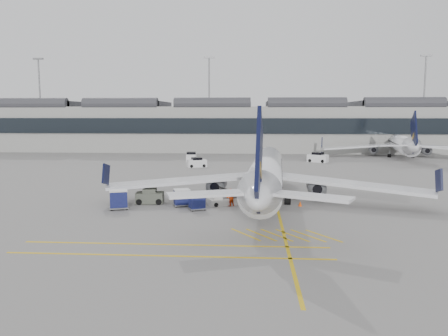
# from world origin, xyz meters

# --- Properties ---
(ground) EXTENTS (220.00, 220.00, 0.00)m
(ground) POSITION_xyz_m (0.00, 0.00, 0.00)
(ground) COLOR gray
(ground) RESTS_ON ground
(terminal) EXTENTS (200.00, 20.45, 12.40)m
(terminal) POSITION_xyz_m (0.00, 71.93, 6.14)
(terminal) COLOR #9E9E99
(terminal) RESTS_ON ground
(light_masts) EXTENTS (113.00, 0.60, 25.45)m
(light_masts) POSITION_xyz_m (-1.67, 86.00, 14.49)
(light_masts) COLOR slate
(light_masts) RESTS_ON ground
(apron_markings) EXTENTS (0.25, 60.00, 0.01)m
(apron_markings) POSITION_xyz_m (10.00, 10.00, 0.01)
(apron_markings) COLOR gold
(apron_markings) RESTS_ON ground
(airliner_main) EXTENTS (33.95, 37.18, 9.88)m
(airliner_main) POSITION_xyz_m (8.93, 6.39, 2.90)
(airliner_main) COLOR white
(airliner_main) RESTS_ON ground
(airliner_far) EXTENTS (33.57, 36.97, 9.89)m
(airliner_far) POSITION_xyz_m (39.50, 56.73, 2.91)
(airliner_far) COLOR white
(airliner_far) RESTS_ON ground
(belt_loader) EXTENTS (4.77, 3.02, 1.90)m
(belt_loader) POSITION_xyz_m (4.82, 4.04, 0.56)
(belt_loader) COLOR beige
(belt_loader) RESTS_ON ground
(baggage_cart_a) EXTENTS (2.01, 1.80, 1.78)m
(baggage_cart_a) POSITION_xyz_m (7.79, 9.50, 0.96)
(baggage_cart_a) COLOR gray
(baggage_cart_a) RESTS_ON ground
(baggage_cart_b) EXTENTS (1.90, 1.77, 1.58)m
(baggage_cart_b) POSITION_xyz_m (2.16, 1.43, 0.85)
(baggage_cart_b) COLOR gray
(baggage_cart_b) RESTS_ON ground
(baggage_cart_c) EXTENTS (2.00, 1.81, 1.74)m
(baggage_cart_c) POSITION_xyz_m (0.41, 3.07, 0.93)
(baggage_cart_c) COLOR gray
(baggage_cart_c) RESTS_ON ground
(baggage_cart_d) EXTENTS (2.19, 1.99, 1.91)m
(baggage_cart_d) POSITION_xyz_m (-5.55, 1.23, 1.02)
(baggage_cart_d) COLOR gray
(baggage_cart_d) RESTS_ON ground
(ramp_agent_a) EXTENTS (0.76, 0.66, 1.77)m
(ramp_agent_a) POSITION_xyz_m (6.67, 7.63, 0.88)
(ramp_agent_a) COLOR #F7520D
(ramp_agent_a) RESTS_ON ground
(ramp_agent_b) EXTENTS (1.10, 1.07, 1.78)m
(ramp_agent_b) POSITION_xyz_m (5.29, 3.43, 0.89)
(ramp_agent_b) COLOR red
(ramp_agent_b) RESTS_ON ground
(pushback_tug) EXTENTS (2.94, 1.97, 1.57)m
(pushback_tug) POSITION_xyz_m (-3.14, 4.18, 0.70)
(pushback_tug) COLOR #515548
(pushback_tug) RESTS_ON ground
(safety_cone_nose) EXTENTS (0.38, 0.38, 0.53)m
(safety_cone_nose) POSITION_xyz_m (8.43, 18.82, 0.26)
(safety_cone_nose) COLOR #F24C0A
(safety_cone_nose) RESTS_ON ground
(safety_cone_engine) EXTENTS (0.38, 0.38, 0.52)m
(safety_cone_engine) POSITION_xyz_m (12.38, 3.78, 0.26)
(safety_cone_engine) COLOR #F24C0A
(safety_cone_engine) RESTS_ON ground
(service_van_left) EXTENTS (3.70, 2.68, 1.71)m
(service_van_left) POSITION_xyz_m (-2.23, 35.60, 0.77)
(service_van_left) COLOR silver
(service_van_left) RESTS_ON ground
(service_van_mid) EXTENTS (2.06, 3.77, 1.88)m
(service_van_mid) POSITION_xyz_m (-4.47, 44.85, 0.84)
(service_van_mid) COLOR silver
(service_van_mid) RESTS_ON ground
(service_van_right) EXTENTS (4.25, 3.48, 1.95)m
(service_van_right) POSITION_xyz_m (20.15, 44.97, 0.87)
(service_van_right) COLOR silver
(service_van_right) RESTS_ON ground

